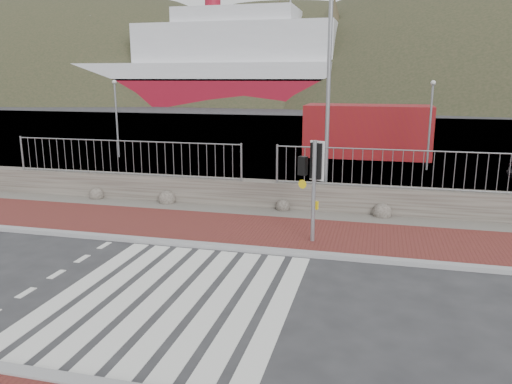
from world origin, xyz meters
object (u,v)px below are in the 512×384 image
(traffic_signal_far, at_px, (313,170))
(shipping_container, at_px, (367,131))
(ferry, at_px, (198,70))
(streetlight, at_px, (333,73))

(traffic_signal_far, relative_size, shipping_container, 0.41)
(ferry, relative_size, traffic_signal_far, 18.43)
(streetlight, bearing_deg, ferry, 115.48)
(traffic_signal_far, distance_m, shipping_container, 15.49)
(ferry, xyz_separation_m, traffic_signal_far, (26.83, -63.92, -3.40))
(ferry, xyz_separation_m, shipping_container, (27.76, -48.48, -3.97))
(traffic_signal_far, height_order, shipping_container, shipping_container)
(traffic_signal_far, distance_m, streetlight, 4.77)
(streetlight, xyz_separation_m, shipping_container, (0.89, 11.33, -2.98))
(ferry, height_order, traffic_signal_far, ferry)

